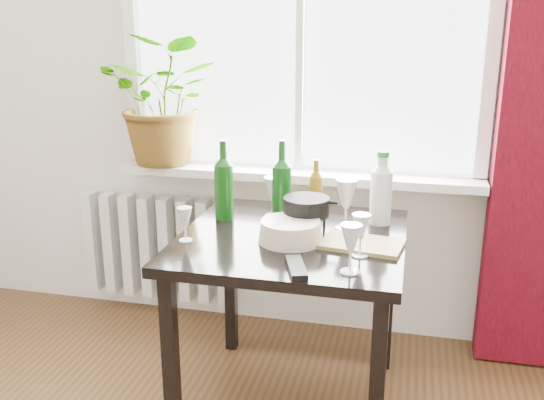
% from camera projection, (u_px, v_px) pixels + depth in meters
% --- Properties ---
extents(window, '(1.72, 0.08, 1.62)m').
position_uv_depth(window, '(302.00, 4.00, 2.72)').
color(window, white).
rests_on(window, ground).
extents(windowsill, '(1.72, 0.20, 0.04)m').
position_uv_depth(windowsill, '(297.00, 175.00, 2.87)').
color(windowsill, silver).
rests_on(windowsill, ground).
extents(radiator, '(0.80, 0.10, 0.55)m').
position_uv_depth(radiator, '(158.00, 247.00, 3.19)').
color(radiator, silver).
rests_on(radiator, ground).
extents(table, '(0.85, 0.85, 0.74)m').
position_uv_depth(table, '(292.00, 258.00, 2.34)').
color(table, black).
rests_on(table, ground).
extents(potted_plant, '(0.57, 0.49, 0.63)m').
position_uv_depth(potted_plant, '(166.00, 100.00, 2.93)').
color(potted_plant, '#1E701D').
rests_on(potted_plant, windowsill).
extents(wine_bottle_left, '(0.09, 0.09, 0.33)m').
position_uv_depth(wine_bottle_left, '(224.00, 179.00, 2.47)').
color(wine_bottle_left, '#0B3E0C').
rests_on(wine_bottle_left, table).
extents(wine_bottle_right, '(0.10, 0.10, 0.34)m').
position_uv_depth(wine_bottle_right, '(282.00, 180.00, 2.45)').
color(wine_bottle_right, '#0C3F0F').
rests_on(wine_bottle_right, table).
extents(bottle_amber, '(0.06, 0.06, 0.23)m').
position_uv_depth(bottle_amber, '(316.00, 187.00, 2.55)').
color(bottle_amber, brown).
rests_on(bottle_amber, table).
extents(cleaning_bottle, '(0.10, 0.10, 0.30)m').
position_uv_depth(cleaning_bottle, '(381.00, 187.00, 2.41)').
color(cleaning_bottle, silver).
rests_on(cleaning_bottle, table).
extents(wineglass_front_right, '(0.07, 0.07, 0.16)m').
position_uv_depth(wineglass_front_right, '(361.00, 235.00, 2.09)').
color(wineglass_front_right, silver).
rests_on(wineglass_front_right, table).
extents(wineglass_far_right, '(0.08, 0.08, 0.17)m').
position_uv_depth(wineglass_far_right, '(351.00, 248.00, 1.95)').
color(wineglass_far_right, white).
rests_on(wineglass_far_right, table).
extents(wineglass_back_center, '(0.11, 0.11, 0.21)m').
position_uv_depth(wineglass_back_center, '(346.00, 204.00, 2.36)').
color(wineglass_back_center, silver).
rests_on(wineglass_back_center, table).
extents(wineglass_back_left, '(0.08, 0.08, 0.17)m').
position_uv_depth(wineglass_back_left, '(273.00, 197.00, 2.51)').
color(wineglass_back_left, silver).
rests_on(wineglass_back_left, table).
extents(wineglass_front_left, '(0.07, 0.07, 0.13)m').
position_uv_depth(wineglass_front_left, '(185.00, 224.00, 2.23)').
color(wineglass_front_left, silver).
rests_on(wineglass_front_left, table).
extents(plate_stack, '(0.26, 0.26, 0.08)m').
position_uv_depth(plate_stack, '(291.00, 231.00, 2.24)').
color(plate_stack, beige).
rests_on(plate_stack, table).
extents(fondue_pot, '(0.22, 0.19, 0.14)m').
position_uv_depth(fondue_pot, '(306.00, 215.00, 2.34)').
color(fondue_pot, black).
rests_on(fondue_pot, table).
extents(tv_remote, '(0.11, 0.19, 0.02)m').
position_uv_depth(tv_remote, '(296.00, 267.00, 1.99)').
color(tv_remote, black).
rests_on(tv_remote, table).
extents(cutting_board, '(0.32, 0.23, 0.02)m').
position_uv_depth(cutting_board, '(362.00, 244.00, 2.20)').
color(cutting_board, olive).
rests_on(cutting_board, table).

